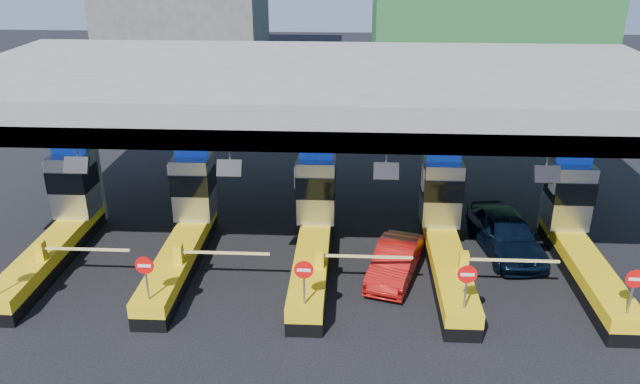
{
  "coord_description": "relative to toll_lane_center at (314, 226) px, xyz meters",
  "views": [
    {
      "loc": [
        1.41,
        -21.37,
        11.88
      ],
      "look_at": [
        0.25,
        0.0,
        2.93
      ],
      "focal_mm": 35.0,
      "sensor_mm": 36.0,
      "label": 1
    }
  ],
  "objects": [
    {
      "name": "ground",
      "position": [
        -0.0,
        -0.28,
        -1.4
      ],
      "size": [
        120.0,
        120.0,
        0.0
      ],
      "primitive_type": "plane",
      "color": "black",
      "rests_on": "ground"
    },
    {
      "name": "toll_canopy",
      "position": [
        -0.0,
        2.59,
        4.74
      ],
      "size": [
        28.0,
        12.09,
        7.0
      ],
      "color": "slate",
      "rests_on": "ground"
    },
    {
      "name": "toll_lane_far_left",
      "position": [
        -10.0,
        0.0,
        0.0
      ],
      "size": [
        4.43,
        8.0,
        4.16
      ],
      "color": "black",
      "rests_on": "ground"
    },
    {
      "name": "toll_lane_left",
      "position": [
        -5.0,
        0.0,
        0.0
      ],
      "size": [
        4.43,
        8.0,
        4.16
      ],
      "color": "black",
      "rests_on": "ground"
    },
    {
      "name": "toll_lane_center",
      "position": [
        0.0,
        0.0,
        0.0
      ],
      "size": [
        4.43,
        8.0,
        4.16
      ],
      "color": "black",
      "rests_on": "ground"
    },
    {
      "name": "toll_lane_right",
      "position": [
        5.0,
        0.0,
        0.0
      ],
      "size": [
        4.43,
        8.0,
        4.16
      ],
      "color": "black",
      "rests_on": "ground"
    },
    {
      "name": "toll_lane_far_right",
      "position": [
        10.0,
        0.0,
        0.0
      ],
      "size": [
        4.43,
        8.0,
        4.16
      ],
      "color": "black",
      "rests_on": "ground"
    },
    {
      "name": "van",
      "position": [
        7.58,
        0.89,
        -0.56
      ],
      "size": [
        2.7,
        5.17,
        1.68
      ],
      "primitive_type": "imported",
      "rotation": [
        0.0,
        0.0,
        0.15
      ],
      "color": "black",
      "rests_on": "ground"
    },
    {
      "name": "red_car",
      "position": [
        3.08,
        -1.35,
        -0.73
      ],
      "size": [
        2.46,
        4.27,
        1.33
      ],
      "primitive_type": "imported",
      "rotation": [
        0.0,
        0.0,
        -0.28
      ],
      "color": "#9A0F0B",
      "rests_on": "ground"
    }
  ]
}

